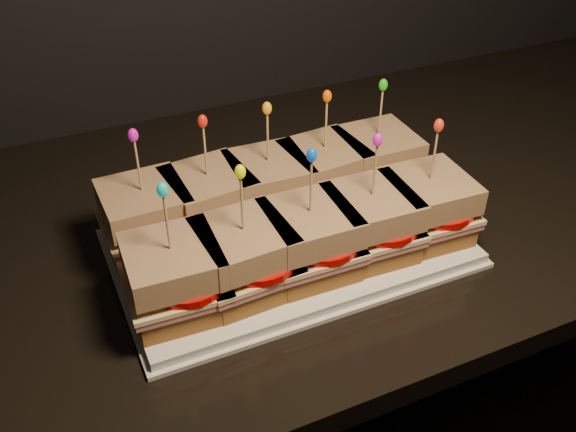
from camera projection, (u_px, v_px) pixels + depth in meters
name	position (u px, v px, depth m)	size (l,w,h in m)	color
granite_slab	(18.00, 284.00, 0.82)	(2.63, 0.71, 0.03)	black
platter	(288.00, 244.00, 0.84)	(0.44, 0.27, 0.02)	white
platter_rim	(288.00, 248.00, 0.85)	(0.45, 0.28, 0.01)	white
sandwich_0_bread_bot	(149.00, 236.00, 0.82)	(0.10, 0.10, 0.03)	brown
sandwich_0_ham	(148.00, 225.00, 0.81)	(0.11, 0.10, 0.01)	#C86769
sandwich_0_cheese	(147.00, 221.00, 0.80)	(0.11, 0.11, 0.01)	#FFDE9B
sandwich_0_tomato	(157.00, 216.00, 0.80)	(0.10, 0.10, 0.01)	#D00604
sandwich_0_bread_top	(144.00, 201.00, 0.79)	(0.10, 0.10, 0.03)	#61310F
sandwich_0_pick	(139.00, 169.00, 0.76)	(0.00, 0.00, 0.09)	tan
sandwich_0_frill	(133.00, 135.00, 0.73)	(0.01, 0.01, 0.02)	#D0129F
sandwich_1_bread_bot	(211.00, 220.00, 0.85)	(0.10, 0.10, 0.03)	brown
sandwich_1_ham	(210.00, 209.00, 0.84)	(0.11, 0.10, 0.01)	#C86769
sandwich_1_cheese	(210.00, 205.00, 0.83)	(0.11, 0.11, 0.01)	#FFDE9B
sandwich_1_tomato	(220.00, 200.00, 0.83)	(0.10, 0.10, 0.01)	#D00604
sandwich_1_bread_top	(208.00, 186.00, 0.82)	(0.10, 0.10, 0.03)	#61310F
sandwich_1_pick	(205.00, 154.00, 0.79)	(0.00, 0.00, 0.09)	tan
sandwich_1_frill	(203.00, 121.00, 0.76)	(0.01, 0.01, 0.02)	red
sandwich_2_bread_bot	(269.00, 205.00, 0.87)	(0.10, 0.10, 0.03)	brown
sandwich_2_ham	(269.00, 195.00, 0.86)	(0.11, 0.10, 0.01)	#C86769
sandwich_2_cheese	(269.00, 190.00, 0.86)	(0.11, 0.11, 0.01)	#FFDE9B
sandwich_2_tomato	(279.00, 186.00, 0.86)	(0.10, 0.10, 0.01)	#D00604
sandwich_2_bread_top	(268.00, 172.00, 0.84)	(0.10, 0.10, 0.03)	#61310F
sandwich_2_pick	(268.00, 140.00, 0.82)	(0.00, 0.00, 0.09)	tan
sandwich_2_frill	(267.00, 108.00, 0.79)	(0.01, 0.01, 0.02)	orange
sandwich_3_bread_bot	(323.00, 192.00, 0.90)	(0.10, 0.10, 0.03)	brown
sandwich_3_ham	(324.00, 181.00, 0.89)	(0.11, 0.10, 0.01)	#C86769
sandwich_3_cheese	(324.00, 177.00, 0.89)	(0.11, 0.11, 0.01)	#FFDE9B
sandwich_3_tomato	(334.00, 172.00, 0.88)	(0.10, 0.10, 0.01)	#D00604
sandwich_3_bread_top	(325.00, 159.00, 0.87)	(0.10, 0.10, 0.03)	#61310F
sandwich_3_pick	(326.00, 128.00, 0.84)	(0.00, 0.00, 0.09)	tan
sandwich_3_frill	(327.00, 96.00, 0.82)	(0.01, 0.01, 0.02)	#FD5304
sandwich_4_bread_bot	(374.00, 178.00, 0.93)	(0.10, 0.10, 0.03)	brown
sandwich_4_ham	(375.00, 168.00, 0.92)	(0.11, 0.10, 0.01)	#C86769
sandwich_4_cheese	(376.00, 164.00, 0.92)	(0.11, 0.11, 0.01)	#FFDE9B
sandwich_4_tomato	(386.00, 159.00, 0.91)	(0.10, 0.10, 0.01)	#D00604
sandwich_4_bread_top	(378.00, 146.00, 0.90)	(0.10, 0.10, 0.03)	#61310F
sandwich_4_pick	(380.00, 116.00, 0.87)	(0.00, 0.00, 0.09)	tan
sandwich_4_frill	(383.00, 85.00, 0.85)	(0.01, 0.01, 0.02)	#21B513
sandwich_5_bread_bot	(177.00, 297.00, 0.73)	(0.10, 0.10, 0.03)	brown
sandwich_5_ham	(176.00, 286.00, 0.72)	(0.11, 0.10, 0.01)	#C86769
sandwich_5_cheese	(175.00, 281.00, 0.71)	(0.11, 0.11, 0.01)	#FFDE9B
sandwich_5_tomato	(186.00, 276.00, 0.71)	(0.10, 0.10, 0.01)	#D00604
sandwich_5_bread_top	(172.00, 261.00, 0.69)	(0.10, 0.10, 0.03)	#61310F
sandwich_5_pick	(167.00, 226.00, 0.67)	(0.00, 0.00, 0.09)	tan
sandwich_5_frill	(162.00, 190.00, 0.64)	(0.01, 0.01, 0.02)	#10C0B4
sandwich_6_bread_bot	(246.00, 277.00, 0.75)	(0.10, 0.10, 0.03)	brown
sandwich_6_ham	(245.00, 266.00, 0.74)	(0.11, 0.10, 0.01)	#C86769
sandwich_6_cheese	(245.00, 261.00, 0.74)	(0.11, 0.11, 0.01)	#FFDE9B
sandwich_6_tomato	(256.00, 256.00, 0.74)	(0.10, 0.10, 0.01)	#D00604
sandwich_6_bread_top	(244.00, 241.00, 0.72)	(0.10, 0.10, 0.03)	#61310F
sandwich_6_pick	(242.00, 207.00, 0.70)	(0.00, 0.00, 0.09)	tan
sandwich_6_frill	(240.00, 172.00, 0.67)	(0.01, 0.01, 0.02)	#ECFC03
sandwich_7_bread_bot	(309.00, 259.00, 0.78)	(0.10, 0.10, 0.03)	brown
sandwich_7_ham	(309.00, 247.00, 0.77)	(0.11, 0.10, 0.01)	#C86769
sandwich_7_cheese	(310.00, 243.00, 0.77)	(0.11, 0.11, 0.01)	#FFDE9B
sandwich_7_tomato	(321.00, 238.00, 0.76)	(0.10, 0.10, 0.01)	#D00604
sandwich_7_bread_top	(310.00, 223.00, 0.75)	(0.10, 0.10, 0.03)	#61310F
sandwich_7_pick	(311.00, 190.00, 0.72)	(0.00, 0.00, 0.09)	tan
sandwich_7_frill	(312.00, 155.00, 0.70)	(0.01, 0.01, 0.02)	blue
sandwich_8_bread_bot	(368.00, 241.00, 0.81)	(0.10, 0.10, 0.03)	brown
sandwich_8_ham	(369.00, 230.00, 0.80)	(0.11, 0.10, 0.01)	#C86769
sandwich_8_cheese	(370.00, 226.00, 0.80)	(0.11, 0.11, 0.01)	#FFDE9B
sandwich_8_tomato	(381.00, 221.00, 0.79)	(0.10, 0.10, 0.01)	#D00604
sandwich_8_bread_top	(372.00, 206.00, 0.78)	(0.10, 0.10, 0.03)	#61310F
sandwich_8_pick	(375.00, 173.00, 0.75)	(0.00, 0.00, 0.09)	tan
sandwich_8_frill	(378.00, 140.00, 0.72)	(0.01, 0.01, 0.02)	#D31DA7
sandwich_9_bread_bot	(423.00, 225.00, 0.84)	(0.10, 0.10, 0.03)	brown
sandwich_9_ham	(425.00, 214.00, 0.83)	(0.11, 0.10, 0.01)	#C86769
sandwich_9_cheese	(426.00, 210.00, 0.82)	(0.11, 0.11, 0.01)	#FFDE9B
sandwich_9_tomato	(437.00, 205.00, 0.82)	(0.10, 0.10, 0.01)	#D00604
sandwich_9_bread_top	(429.00, 191.00, 0.81)	(0.10, 0.10, 0.03)	#61310F
sandwich_9_pick	(434.00, 158.00, 0.78)	(0.00, 0.00, 0.09)	tan
sandwich_9_frill	(439.00, 125.00, 0.75)	(0.01, 0.01, 0.02)	red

